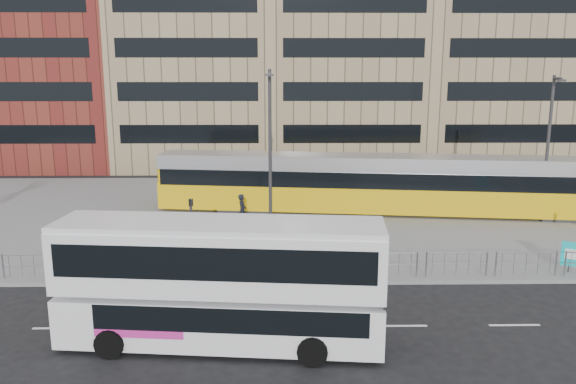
{
  "coord_description": "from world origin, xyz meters",
  "views": [
    {
      "loc": [
        -2.28,
        -22.25,
        8.69
      ],
      "look_at": [
        -1.84,
        6.0,
        2.72
      ],
      "focal_mm": 35.0,
      "sensor_mm": 36.0,
      "label": 1
    }
  ],
  "objects_px": {
    "ad_panel": "(570,254)",
    "pedestrian": "(242,211)",
    "tram": "(401,184)",
    "double_decker_bus": "(220,279)",
    "lamp_post_west": "(270,146)",
    "lamp_post_east": "(548,143)",
    "traffic_light_west": "(191,223)"
  },
  "relations": [
    {
      "from": "traffic_light_west",
      "to": "double_decker_bus",
      "type": "bearing_deg",
      "value": -53.21
    },
    {
      "from": "ad_panel",
      "to": "lamp_post_east",
      "type": "xyz_separation_m",
      "value": [
        2.83,
        8.75,
        3.82
      ]
    },
    {
      "from": "ad_panel",
      "to": "pedestrian",
      "type": "xyz_separation_m",
      "value": [
        -14.81,
        7.61,
        0.15
      ]
    },
    {
      "from": "traffic_light_west",
      "to": "tram",
      "type": "bearing_deg",
      "value": 61.36
    },
    {
      "from": "tram",
      "to": "lamp_post_west",
      "type": "height_order",
      "value": "lamp_post_west"
    },
    {
      "from": "ad_panel",
      "to": "lamp_post_east",
      "type": "bearing_deg",
      "value": 96.5
    },
    {
      "from": "lamp_post_west",
      "to": "traffic_light_west",
      "type": "bearing_deg",
      "value": -121.96
    },
    {
      "from": "double_decker_bus",
      "to": "tram",
      "type": "xyz_separation_m",
      "value": [
        9.46,
        17.04,
        -0.29
      ]
    },
    {
      "from": "tram",
      "to": "ad_panel",
      "type": "distance_m",
      "value": 12.05
    },
    {
      "from": "tram",
      "to": "ad_panel",
      "type": "height_order",
      "value": "tram"
    },
    {
      "from": "pedestrian",
      "to": "lamp_post_west",
      "type": "xyz_separation_m",
      "value": [
        1.61,
        -0.96,
        3.81
      ]
    },
    {
      "from": "tram",
      "to": "ad_panel",
      "type": "relative_size",
      "value": 22.28
    },
    {
      "from": "double_decker_bus",
      "to": "lamp_post_west",
      "type": "xyz_separation_m",
      "value": [
        1.41,
        12.85,
        2.68
      ]
    },
    {
      "from": "ad_panel",
      "to": "traffic_light_west",
      "type": "distance_m",
      "value": 16.74
    },
    {
      "from": "double_decker_bus",
      "to": "pedestrian",
      "type": "height_order",
      "value": "double_decker_bus"
    },
    {
      "from": "ad_panel",
      "to": "double_decker_bus",
      "type": "bearing_deg",
      "value": -132.6
    },
    {
      "from": "double_decker_bus",
      "to": "lamp_post_east",
      "type": "xyz_separation_m",
      "value": [
        17.44,
        14.95,
        2.52
      ]
    },
    {
      "from": "double_decker_bus",
      "to": "traffic_light_west",
      "type": "height_order",
      "value": "double_decker_bus"
    },
    {
      "from": "tram",
      "to": "lamp_post_east",
      "type": "relative_size",
      "value": 3.6
    },
    {
      "from": "ad_panel",
      "to": "pedestrian",
      "type": "distance_m",
      "value": 16.66
    },
    {
      "from": "double_decker_bus",
      "to": "tram",
      "type": "relative_size",
      "value": 0.35
    },
    {
      "from": "double_decker_bus",
      "to": "lamp_post_east",
      "type": "height_order",
      "value": "lamp_post_east"
    },
    {
      "from": "tram",
      "to": "ad_panel",
      "type": "xyz_separation_m",
      "value": [
        5.15,
        -10.85,
        -1.0
      ]
    },
    {
      "from": "ad_panel",
      "to": "traffic_light_west",
      "type": "relative_size",
      "value": 0.44
    },
    {
      "from": "double_decker_bus",
      "to": "ad_panel",
      "type": "height_order",
      "value": "double_decker_bus"
    },
    {
      "from": "pedestrian",
      "to": "lamp_post_east",
      "type": "distance_m",
      "value": 18.05
    },
    {
      "from": "pedestrian",
      "to": "lamp_post_west",
      "type": "distance_m",
      "value": 4.25
    },
    {
      "from": "tram",
      "to": "ad_panel",
      "type": "bearing_deg",
      "value": -57.17
    },
    {
      "from": "ad_panel",
      "to": "pedestrian",
      "type": "bearing_deg",
      "value": 177.23
    },
    {
      "from": "double_decker_bus",
      "to": "ad_panel",
      "type": "bearing_deg",
      "value": 28.4
    },
    {
      "from": "double_decker_bus",
      "to": "lamp_post_west",
      "type": "height_order",
      "value": "lamp_post_west"
    },
    {
      "from": "double_decker_bus",
      "to": "lamp_post_west",
      "type": "relative_size",
      "value": 1.2
    }
  ]
}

